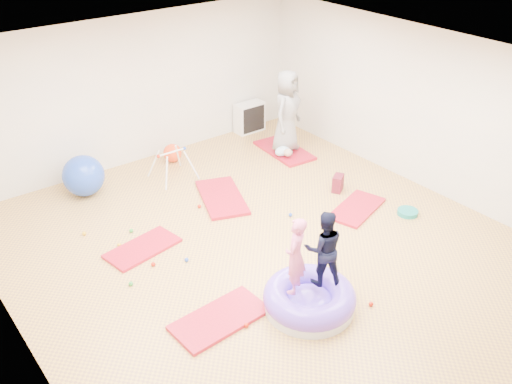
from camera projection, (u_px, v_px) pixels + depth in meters
room at (269, 169)px, 7.84m from camera, size 7.01×8.01×2.81m
gym_mat_front_left at (220, 319)px, 7.23m from camera, size 1.26×0.68×0.05m
gym_mat_mid_left at (143, 248)px, 8.58m from camera, size 1.18×0.73×0.05m
gym_mat_center_back at (222, 197)px, 9.90m from camera, size 1.10×1.49×0.06m
gym_mat_right at (357, 208)px, 9.59m from camera, size 1.24×0.87×0.05m
gym_mat_rear_right at (284, 150)px, 11.56m from camera, size 0.78×1.38×0.06m
inflatable_cushion at (309, 299)px, 7.37m from camera, size 1.21×1.21×0.38m
child_pink at (296, 253)px, 7.02m from camera, size 0.46×0.43×1.06m
child_navy at (324, 245)px, 7.16m from camera, size 0.64×0.61×1.05m
adult_caregiver at (287, 112)px, 11.11m from camera, size 0.95×0.82×1.65m
infant at (284, 151)px, 11.22m from camera, size 0.34×0.35×0.20m
ball_pit_balls at (189, 253)px, 8.45m from camera, size 2.99×3.95×0.06m
exercise_ball_blue at (84, 176)px, 9.89m from camera, size 0.72×0.72×0.72m
exercise_ball_orange at (172, 153)px, 11.10m from camera, size 0.36×0.36×0.36m
infant_play_gym at (172, 161)px, 10.37m from camera, size 0.73×0.69×0.56m
cube_shelf at (250, 117)px, 12.33m from camera, size 0.65×0.32×0.65m
balance_disc at (408, 212)px, 9.45m from camera, size 0.34×0.34×0.08m
backpack at (338, 183)px, 10.10m from camera, size 0.31×0.27×0.30m
yellow_toy at (284, 308)px, 7.42m from camera, size 0.19×0.19×0.03m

